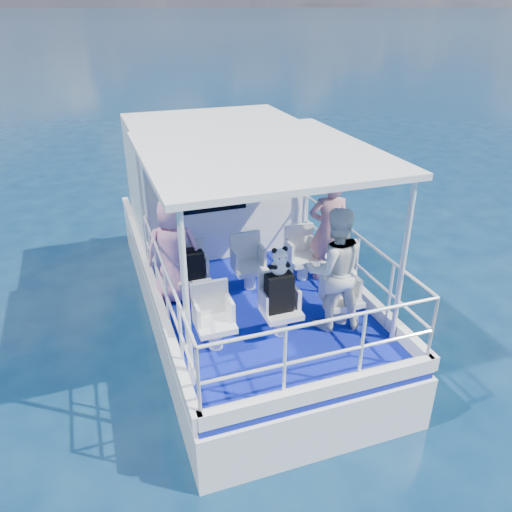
{
  "coord_description": "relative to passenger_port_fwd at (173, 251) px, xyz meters",
  "views": [
    {
      "loc": [
        -2.14,
        -6.22,
        4.86
      ],
      "look_at": [
        -0.11,
        -0.4,
        1.75
      ],
      "focal_mm": 35.0,
      "sensor_mm": 36.0,
      "label": 1
    }
  ],
  "objects": [
    {
      "name": "seat_port_aft",
      "position": [
        0.24,
        -1.35,
        -0.61
      ],
      "size": [
        0.48,
        0.46,
        0.38
      ],
      "primitive_type": "cube",
      "color": "white",
      "rests_on": "deck"
    },
    {
      "name": "deck",
      "position": [
        1.14,
        0.75,
        -0.85
      ],
      "size": [
        2.9,
        6.9,
        0.1
      ],
      "primitive_type": "cube",
      "color": "#091284",
      "rests_on": "hull"
    },
    {
      "name": "passenger_port_fwd",
      "position": [
        0.0,
        0.0,
        0.0
      ],
      "size": [
        0.68,
        0.56,
        1.6
      ],
      "primitive_type": "imported",
      "rotation": [
        0.0,
        0.0,
        2.9
      ],
      "color": "#EA97C2",
      "rests_on": "deck"
    },
    {
      "name": "passenger_stbd_aft",
      "position": [
        1.86,
        -1.37,
        0.06
      ],
      "size": [
        0.92,
        0.77,
        1.72
      ],
      "primitive_type": "imported",
      "rotation": [
        0.0,
        0.0,
        2.99
      ],
      "color": "white",
      "rests_on": "deck"
    },
    {
      "name": "railings",
      "position": [
        1.14,
        -0.83,
        -0.3
      ],
      "size": [
        2.84,
        3.59,
        1.0
      ],
      "primitive_type": null,
      "color": "white",
      "rests_on": "deck"
    },
    {
      "name": "passenger_stbd_fwd",
      "position": [
        2.39,
        -0.17,
        0.06
      ],
      "size": [
        0.71,
        0.55,
        1.73
      ],
      "primitive_type": "imported",
      "rotation": [
        0.0,
        0.0,
        2.9
      ],
      "color": "tan",
      "rests_on": "deck"
    },
    {
      "name": "seat_stbd_fwd",
      "position": [
        2.04,
        -0.05,
        -0.61
      ],
      "size": [
        0.48,
        0.46,
        0.38
      ],
      "primitive_type": "cube",
      "color": "white",
      "rests_on": "deck"
    },
    {
      "name": "backpack_port",
      "position": [
        0.24,
        -0.13,
        -0.21
      ],
      "size": [
        0.31,
        0.18,
        0.41
      ],
      "primitive_type": "cube",
      "color": "black",
      "rests_on": "seat_port_fwd"
    },
    {
      "name": "ground",
      "position": [
        1.14,
        -0.25,
        -1.7
      ],
      "size": [
        2000.0,
        2000.0,
        0.0
      ],
      "primitive_type": "plane",
      "color": "#082240",
      "rests_on": "ground"
    },
    {
      "name": "seat_center_aft",
      "position": [
        1.14,
        -1.35,
        -0.61
      ],
      "size": [
        0.48,
        0.46,
        0.38
      ],
      "primitive_type": "cube",
      "color": "white",
      "rests_on": "deck"
    },
    {
      "name": "canopy",
      "position": [
        1.14,
        -0.45,
        1.44
      ],
      "size": [
        3.0,
        3.2,
        0.08
      ],
      "primitive_type": "cube",
      "color": "white",
      "rests_on": "cabin"
    },
    {
      "name": "compact_camera",
      "position": [
        0.22,
        -0.11,
        0.02
      ],
      "size": [
        0.11,
        0.06,
        0.06
      ],
      "primitive_type": "cube",
      "color": "black",
      "rests_on": "backpack_port"
    },
    {
      "name": "seat_stbd_aft",
      "position": [
        2.04,
        -1.35,
        -0.61
      ],
      "size": [
        0.48,
        0.46,
        0.38
      ],
      "primitive_type": "cube",
      "color": "white",
      "rests_on": "deck"
    },
    {
      "name": "backpack_center",
      "position": [
        1.1,
        -1.36,
        -0.16
      ],
      "size": [
        0.35,
        0.2,
        0.53
      ],
      "primitive_type": "cube",
      "color": "black",
      "rests_on": "seat_center_aft"
    },
    {
      "name": "hull",
      "position": [
        1.14,
        0.75,
        -1.7
      ],
      "size": [
        3.0,
        7.0,
        1.6
      ],
      "primitive_type": "cube",
      "color": "white",
      "rests_on": "ground"
    },
    {
      "name": "cabin",
      "position": [
        1.14,
        2.05,
        0.3
      ],
      "size": [
        2.85,
        2.0,
        2.2
      ],
      "primitive_type": "cube",
      "color": "white",
      "rests_on": "deck"
    },
    {
      "name": "panda",
      "position": [
        1.1,
        -1.33,
        0.29
      ],
      "size": [
        0.24,
        0.2,
        0.37
      ],
      "primitive_type": null,
      "color": "white",
      "rests_on": "backpack_center"
    },
    {
      "name": "canopy_posts",
      "position": [
        1.14,
        -0.5,
        0.3
      ],
      "size": [
        2.77,
        2.97,
        2.2
      ],
      "color": "white",
      "rests_on": "deck"
    },
    {
      "name": "seat_port_fwd",
      "position": [
        0.24,
        -0.05,
        -0.61
      ],
      "size": [
        0.48,
        0.46,
        0.38
      ],
      "primitive_type": "cube",
      "color": "white",
      "rests_on": "deck"
    },
    {
      "name": "seat_center_fwd",
      "position": [
        1.14,
        -0.05,
        -0.61
      ],
      "size": [
        0.48,
        0.46,
        0.38
      ],
      "primitive_type": "cube",
      "color": "white",
      "rests_on": "deck"
    }
  ]
}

